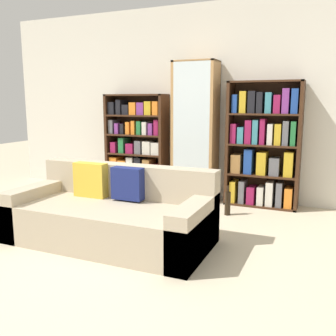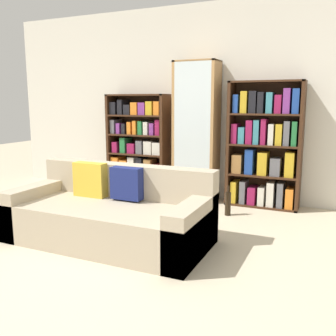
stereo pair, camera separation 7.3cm
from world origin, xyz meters
name	(u,v)px [view 1 (the left image)]	position (x,y,z in m)	size (l,w,h in m)	color
ground_plane	(97,260)	(0.00, 0.00, 0.00)	(16.00, 16.00, 0.00)	beige
wall_back	(195,103)	(0.00, 2.56, 1.35)	(6.26, 0.06, 2.70)	silver
couch	(112,215)	(-0.12, 0.47, 0.26)	(1.97, 0.92, 0.74)	tan
bookshelf_left	(137,146)	(-0.83, 2.35, 0.71)	(0.94, 0.32, 1.48)	#3D2314
display_cabinet	(195,132)	(0.09, 2.34, 0.95)	(0.59, 0.36, 1.91)	#AD7F4C
bookshelf_right	(264,147)	(1.03, 2.35, 0.79)	(0.94, 0.32, 1.63)	#3D2314
wine_bottle	(228,203)	(0.72, 1.76, 0.15)	(0.07, 0.07, 0.37)	black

